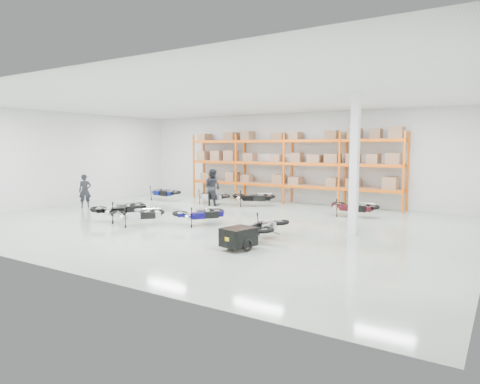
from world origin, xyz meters
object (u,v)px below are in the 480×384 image
Objects in this scene: moto_back_a at (164,190)px; moto_back_b at (212,194)px; moto_touring_right at (267,223)px; person_left at (85,191)px; moto_blue_centre at (200,211)px; moto_back_c at (253,195)px; trailer at (239,237)px; person_back at (212,187)px; moto_silver_left at (138,211)px; moto_back_d at (353,204)px; moto_black_far_left at (121,206)px.

moto_back_a is 1.09× the size of moto_back_b.
person_left reaches higher than moto_touring_right.
moto_back_a is (-6.06, 4.73, 0.03)m from moto_blue_centre.
moto_back_c is (-0.91, 5.30, 0.03)m from moto_blue_centre.
trailer is 11.02m from person_left.
moto_back_c is 1.99m from person_back.
moto_silver_left is 0.96× the size of moto_back_d.
moto_back_b is at bearing -10.94° from person_left.
person_back is at bearing -16.62° from person_left.
moto_black_far_left is 1.22× the size of person_left.
moto_black_far_left is at bearing 139.38° from moto_back_c.
moto_blue_centre is 3.32m from moto_touring_right.
moto_black_far_left is at bearing -170.07° from moto_back_b.
trailer is 0.87× the size of moto_back_d.
moto_back_b is at bearing 142.21° from trailer.
moto_back_a is at bearing 154.17° from trailer.
moto_black_far_left is at bearing 50.96° from moto_blue_centre.
person_left is (-4.28, -4.19, 0.28)m from moto_back_b.
moto_black_far_left is 6.34m from moto_touring_right.
trailer is (3.20, -2.47, -0.16)m from moto_blue_centre.
moto_back_b is 1.05× the size of person_left.
moto_silver_left is 5.82m from person_left.
moto_back_d is 12.12m from person_left.
trailer is at bearing -97.95° from moto_touring_right.
moto_silver_left is at bearing 139.44° from moto_back_d.
moto_back_a is 1.00× the size of person_back.
moto_back_b is (-6.25, 5.80, -0.01)m from moto_touring_right.
moto_touring_right is 1.61m from trailer.
moto_back_d is (0.92, 5.58, 0.02)m from moto_touring_right.
moto_back_a is 0.99× the size of moto_back_c.
moto_black_far_left is 1.06× the size of moto_back_c.
person_back reaches higher than moto_back_b.
moto_back_c is at bearing -56.70° from moto_silver_left.
moto_touring_right reaches higher than moto_silver_left.
person_left is at bearing 113.72° from moto_back_d.
moto_black_far_left is 6.54m from trailer.
person_left is (-7.33, 0.74, 0.26)m from moto_blue_centre.
moto_black_far_left is at bearing 172.20° from moto_touring_right.
moto_back_c is at bearing -88.78° from moto_black_far_left.
moto_back_d is at bearing -77.22° from moto_back_a.
moto_back_c is 5.07m from moto_back_d.
moto_silver_left is at bearing -132.04° from moto_back_a.
moto_back_c reaches higher than trailer.
person_left is (-1.27, -3.99, 0.23)m from moto_back_a.
moto_silver_left is 8.44m from moto_back_d.
moto_touring_right is 10.82m from moto_back_a.
moto_blue_centre is 7.69m from moto_back_a.
moto_back_b is 6.00m from person_left.
moto_back_b is 2.17m from moto_back_c.
moto_silver_left is 1.07× the size of person_left.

